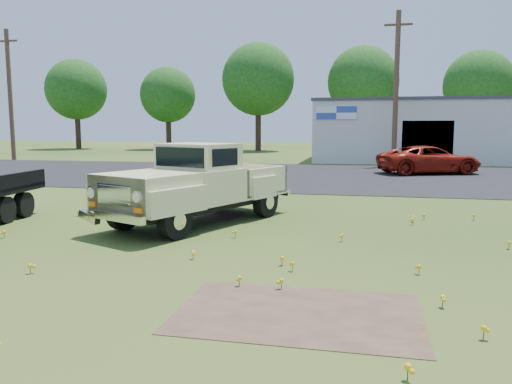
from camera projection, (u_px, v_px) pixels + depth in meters
ground at (240, 249)px, 9.40m from camera, size 140.00×140.00×0.00m
asphalt_lot at (315, 175)px, 23.94m from camera, size 90.00×14.00×0.02m
dirt_patch_a at (298, 313)px, 6.18m from camera, size 3.00×2.00×0.01m
dirt_patch_b at (198, 214)px, 13.21m from camera, size 2.20×1.60×0.01m
commercial_building at (421, 130)px, 34.04m from camera, size 14.20×8.20×4.15m
utility_pole_west at (10, 94)px, 34.75m from camera, size 1.60×0.30×9.00m
utility_pole_mid at (396, 88)px, 29.30m from camera, size 1.60×0.30×9.00m
treeline_a at (76, 90)px, 53.23m from camera, size 6.40×6.40×9.52m
treeline_b at (168, 95)px, 52.19m from camera, size 5.76×5.76×8.57m
treeline_c at (258, 79)px, 48.48m from camera, size 7.04×7.04×10.47m
treeline_d at (363, 82)px, 47.39m from camera, size 6.72×6.72×10.00m
treeline_e at (479, 85)px, 43.92m from camera, size 6.08×6.08×9.04m
vintage_pickup_truck at (199, 183)px, 11.88m from camera, size 4.02×5.67×1.92m
red_pickup at (429, 160)px, 24.62m from camera, size 5.43×3.90×1.37m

